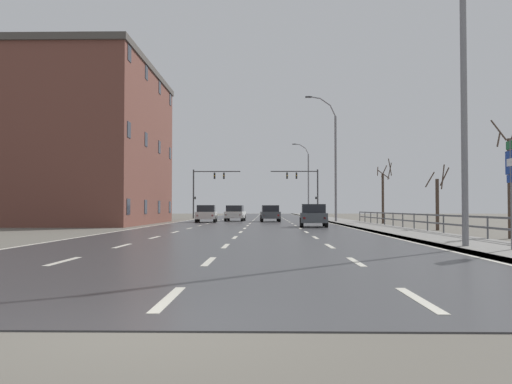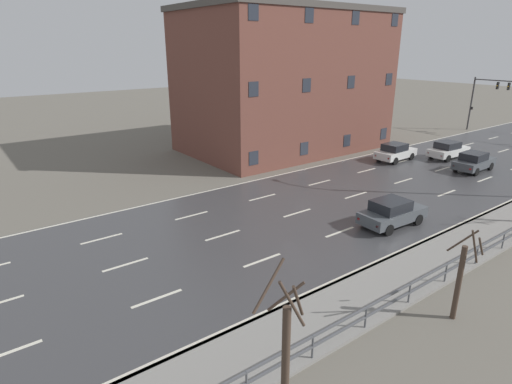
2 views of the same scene
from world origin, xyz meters
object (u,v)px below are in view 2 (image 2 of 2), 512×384
at_px(traffic_signal_left, 486,94).
at_px(brick_building, 284,81).
at_px(car_mid_centre, 448,150).
at_px(car_far_left, 392,212).
at_px(car_far_right, 474,161).
at_px(car_near_left, 395,152).

relative_size(traffic_signal_left, brick_building, 0.33).
bearing_deg(car_mid_centre, traffic_signal_left, 109.84).
bearing_deg(car_far_left, car_mid_centre, 113.37).
bearing_deg(brick_building, traffic_signal_left, 72.55).
bearing_deg(brick_building, car_far_left, -22.37).
relative_size(car_far_left, brick_building, 0.22).
bearing_deg(car_far_left, car_far_right, 103.79).
bearing_deg(car_mid_centre, brick_building, -140.48).
bearing_deg(car_far_left, traffic_signal_left, 111.73).
bearing_deg(traffic_signal_left, car_far_right, -64.81).
xyz_separation_m(car_far_left, brick_building, (-18.61, 7.66, 5.72)).
xyz_separation_m(traffic_signal_left, car_mid_centre, (4.65, -15.10, -3.52)).
height_order(traffic_signal_left, car_far_left, traffic_signal_left).
bearing_deg(car_far_right, traffic_signal_left, 112.84).
distance_m(traffic_signal_left, car_near_left, 20.06).
bearing_deg(brick_building, car_near_left, 25.21).
height_order(car_far_left, car_far_right, same).
height_order(traffic_signal_left, car_far_right, traffic_signal_left).
xyz_separation_m(car_mid_centre, brick_building, (-12.28, -9.18, 5.72)).
height_order(car_near_left, car_far_right, same).
distance_m(traffic_signal_left, car_mid_centre, 16.19).
bearing_deg(car_near_left, brick_building, -157.36).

